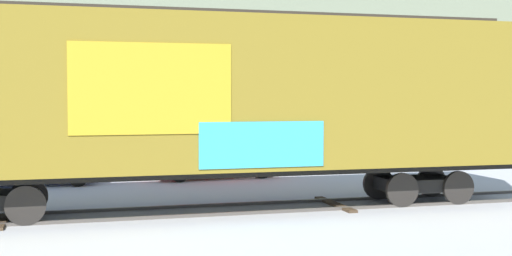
# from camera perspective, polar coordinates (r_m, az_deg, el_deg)

# --- Properties ---
(ground_plane) EXTENTS (260.00, 260.00, 0.00)m
(ground_plane) POSITION_cam_1_polar(r_m,az_deg,el_deg) (17.43, -4.40, -7.08)
(ground_plane) COLOR #B2B5BC
(track) EXTENTS (59.99, 5.02, 0.08)m
(track) POSITION_cam_1_polar(r_m,az_deg,el_deg) (17.47, -3.31, -6.93)
(track) COLOR #4C4742
(track) RESTS_ON ground_plane
(freight_car) EXTENTS (16.93, 3.91, 5.17)m
(freight_car) POSITION_cam_1_polar(r_m,az_deg,el_deg) (17.25, -2.94, 2.72)
(freight_car) COLOR olive
(freight_car) RESTS_ON ground_plane
(hillside) EXTENTS (134.72, 43.32, 18.16)m
(hillside) POSITION_cam_1_polar(r_m,az_deg,el_deg) (75.75, -10.68, 5.46)
(hillside) COLOR slate
(hillside) RESTS_ON ground_plane
(parked_car_blue) EXTENTS (4.32, 2.18, 1.52)m
(parked_car_blue) POSITION_cam_1_polar(r_m,az_deg,el_deg) (23.73, -18.56, -2.74)
(parked_car_blue) COLOR navy
(parked_car_blue) RESTS_ON ground_plane
(parked_car_red) EXTENTS (4.77, 2.49, 1.75)m
(parked_car_red) POSITION_cam_1_polar(r_m,az_deg,el_deg) (24.50, -3.70, -2.14)
(parked_car_red) COLOR #B21E1E
(parked_car_red) RESTS_ON ground_plane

